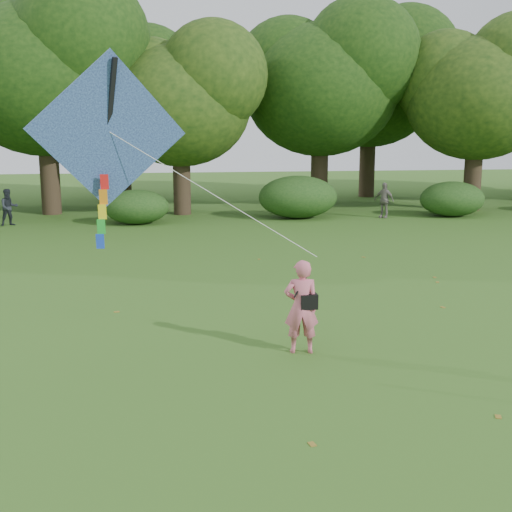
{
  "coord_description": "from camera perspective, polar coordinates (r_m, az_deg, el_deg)",
  "views": [
    {
      "loc": [
        -3.1,
        -9.74,
        3.84
      ],
      "look_at": [
        -1.3,
        2.0,
        1.5
      ],
      "focal_mm": 45.0,
      "sensor_mm": 36.0,
      "label": 1
    }
  ],
  "objects": [
    {
      "name": "bystander_right",
      "position": [
        29.07,
        11.3,
        4.88
      ],
      "size": [
        0.91,
        0.92,
        1.56
      ],
      "primitive_type": "imported",
      "rotation": [
        0.0,
        0.0,
        -0.79
      ],
      "color": "gray",
      "rests_on": "ground"
    },
    {
      "name": "man_kite_flyer",
      "position": [
        11.18,
        4.05,
        -4.51
      ],
      "size": [
        0.65,
        0.47,
        1.66
      ],
      "primitive_type": "imported",
      "rotation": [
        0.0,
        0.0,
        3.02
      ],
      "color": "#CD6075",
      "rests_on": "ground"
    },
    {
      "name": "ground",
      "position": [
        10.92,
        8.48,
        -9.57
      ],
      "size": [
        100.0,
        100.0,
        0.0
      ],
      "primitive_type": "plane",
      "color": "#265114",
      "rests_on": "ground"
    },
    {
      "name": "fallen_leaves",
      "position": [
        14.12,
        13.0,
        -4.9
      ],
      "size": [
        10.11,
        11.71,
        0.01
      ],
      "color": "olive",
      "rests_on": "ground"
    },
    {
      "name": "bystander_left",
      "position": [
        27.99,
        -21.11,
        4.06
      ],
      "size": [
        0.91,
        0.84,
        1.5
      ],
      "primitive_type": "imported",
      "rotation": [
        0.0,
        0.0,
        0.47
      ],
      "color": "#22272D",
      "rests_on": "ground"
    },
    {
      "name": "shrub_band",
      "position": [
        27.61,
        -3.72,
        4.91
      ],
      "size": [
        39.15,
        3.22,
        1.88
      ],
      "color": "#264919",
      "rests_on": "ground"
    },
    {
      "name": "crossbody_bag",
      "position": [
        11.14,
        4.68,
        -3.99
      ],
      "size": [
        0.43,
        0.2,
        0.68
      ],
      "color": "black",
      "rests_on": "ground"
    },
    {
      "name": "tree_line",
      "position": [
        33.01,
        -0.39,
        14.2
      ],
      "size": [
        54.7,
        15.3,
        9.48
      ],
      "color": "#3A2D1E",
      "rests_on": "ground"
    },
    {
      "name": "flying_kite",
      "position": [
        11.38,
        -13.0,
        10.57
      ],
      "size": [
        4.79,
        1.35,
        3.44
      ],
      "color": "#2563A4",
      "rests_on": "ground"
    }
  ]
}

